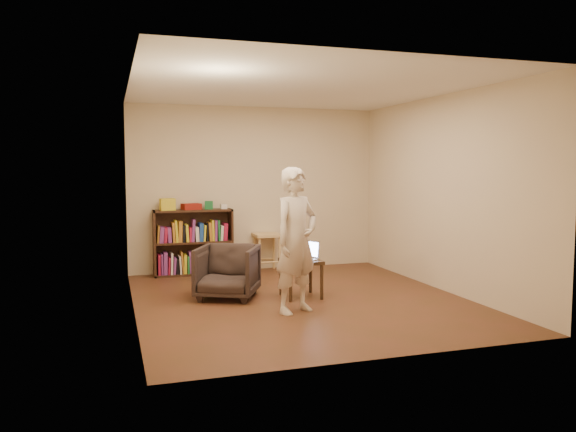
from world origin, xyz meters
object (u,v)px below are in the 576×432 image
object	(u,v)px
bookshelf	(193,246)
stool	(267,241)
armchair	(227,272)
person	(296,240)
side_table	(301,266)
laptop	(306,255)

from	to	relation	value
bookshelf	stool	xyz separation A→B (m)	(1.16, -0.06, 0.04)
armchair	person	xyz separation A→B (m)	(0.61, -0.91, 0.49)
side_table	laptop	xyz separation A→B (m)	(0.07, 0.01, 0.14)
armchair	stool	bearing A→B (deg)	85.58
laptop	person	xyz separation A→B (m)	(-0.36, -0.69, 0.29)
stool	side_table	distance (m)	1.89
bookshelf	laptop	world-z (taller)	bookshelf
person	armchair	bearing A→B (deg)	98.01
stool	armchair	size ratio (longest dim) A/B	0.81
bookshelf	person	world-z (taller)	person
bookshelf	side_table	distance (m)	2.23
side_table	laptop	size ratio (longest dim) A/B	1.22
bookshelf	laptop	distance (m)	2.26
stool	person	xyz separation A→B (m)	(-0.37, -2.57, 0.34)
bookshelf	person	xyz separation A→B (m)	(0.79, -2.63, 0.38)
stool	person	bearing A→B (deg)	-98.17
armchair	person	bearing A→B (deg)	-30.09
laptop	person	size ratio (longest dim) A/B	0.24
side_table	person	bearing A→B (deg)	-113.24
bookshelf	person	distance (m)	2.77
side_table	person	xyz separation A→B (m)	(-0.29, -0.68, 0.42)
side_table	armchair	bearing A→B (deg)	165.57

